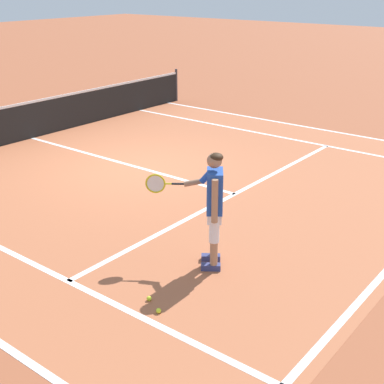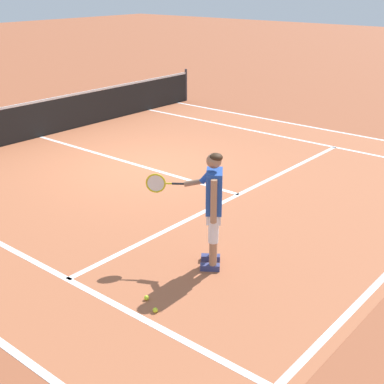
# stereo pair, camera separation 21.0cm
# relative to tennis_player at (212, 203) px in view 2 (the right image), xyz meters

# --- Properties ---
(ground_plane) EXTENTS (80.00, 80.00, 0.00)m
(ground_plane) POSITION_rel_tennis_player_xyz_m (2.51, 3.87, -0.99)
(ground_plane) COLOR #9E5133
(court_inner_surface) EXTENTS (10.98, 10.16, 0.00)m
(court_inner_surface) POSITION_rel_tennis_player_xyz_m (2.51, 2.80, -0.99)
(court_inner_surface) COLOR #B2603D
(court_inner_surface) RESTS_ON ground
(line_service) EXTENTS (8.23, 0.10, 0.01)m
(line_service) POSITION_rel_tennis_player_xyz_m (2.51, 1.28, -0.99)
(line_service) COLOR white
(line_service) RESTS_ON ground
(line_centre_service) EXTENTS (0.10, 6.40, 0.01)m
(line_centre_service) POSITION_rel_tennis_player_xyz_m (2.51, 4.48, -0.99)
(line_centre_service) COLOR white
(line_centre_service) RESTS_ON ground
(line_singles_left) EXTENTS (0.10, 9.76, 0.01)m
(line_singles_left) POSITION_rel_tennis_player_xyz_m (-1.60, 2.80, -0.99)
(line_singles_left) COLOR white
(line_singles_left) RESTS_ON ground
(line_singles_right) EXTENTS (0.10, 9.76, 0.01)m
(line_singles_right) POSITION_rel_tennis_player_xyz_m (6.63, 2.80, -0.99)
(line_singles_right) COLOR white
(line_singles_right) RESTS_ON ground
(line_doubles_right) EXTENTS (0.10, 9.76, 0.01)m
(line_doubles_right) POSITION_rel_tennis_player_xyz_m (8.00, 2.80, -0.99)
(line_doubles_right) COLOR white
(line_doubles_right) RESTS_ON ground
(tennis_net) EXTENTS (11.96, 0.08, 1.07)m
(tennis_net) POSITION_rel_tennis_player_xyz_m (2.51, 7.68, -0.49)
(tennis_net) COLOR #333338
(tennis_net) RESTS_ON ground
(tennis_player) EXTENTS (0.62, 1.21, 1.71)m
(tennis_player) POSITION_rel_tennis_player_xyz_m (0.00, 0.00, 0.00)
(tennis_player) COLOR navy
(tennis_player) RESTS_ON ground
(tennis_ball_near_feet) EXTENTS (0.07, 0.07, 0.07)m
(tennis_ball_near_feet) POSITION_rel_tennis_player_xyz_m (-1.40, -0.20, -0.96)
(tennis_ball_near_feet) COLOR #CCE02D
(tennis_ball_near_feet) RESTS_ON ground
(tennis_ball_by_baseline) EXTENTS (0.07, 0.07, 0.07)m
(tennis_ball_by_baseline) POSITION_rel_tennis_player_xyz_m (-1.27, 0.08, -0.96)
(tennis_ball_by_baseline) COLOR #CCE02D
(tennis_ball_by_baseline) RESTS_ON ground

